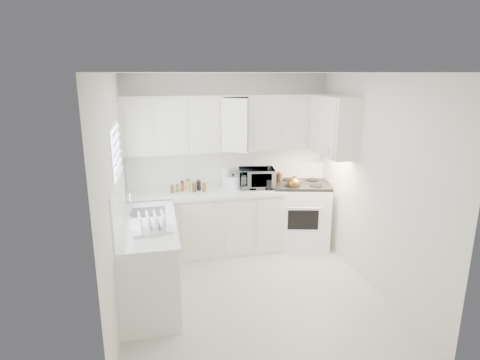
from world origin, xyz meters
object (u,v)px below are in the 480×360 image
object	(u,v)px
tea_kettle	(294,183)
microwave	(257,176)
dish_rack	(151,221)
utensil_crock	(269,177)
rice_cooker	(233,181)
stove	(301,205)

from	to	relation	value
tea_kettle	microwave	xyz separation A→B (m)	(-0.51, 0.22, 0.07)
tea_kettle	dish_rack	bearing A→B (deg)	-128.07
microwave	utensil_crock	distance (m)	0.21
tea_kettle	utensil_crock	distance (m)	0.38
rice_cooker	dish_rack	bearing A→B (deg)	-117.15
stove	dish_rack	world-z (taller)	stove
tea_kettle	stove	bearing A→B (deg)	63.34
microwave	utensil_crock	world-z (taller)	utensil_crock
stove	utensil_crock	xyz separation A→B (m)	(-0.54, -0.09, 0.50)
stove	rice_cooker	world-z (taller)	stove
tea_kettle	dish_rack	xyz separation A→B (m)	(-2.04, -1.19, 0.01)
stove	dish_rack	bearing A→B (deg)	-134.69
stove	rice_cooker	bearing A→B (deg)	-171.05
utensil_crock	dish_rack	world-z (taller)	utensil_crock
dish_rack	microwave	bearing A→B (deg)	34.72
stove	rice_cooker	xyz separation A→B (m)	(-1.04, 0.09, 0.42)
tea_kettle	dish_rack	world-z (taller)	dish_rack
tea_kettle	utensil_crock	xyz separation A→B (m)	(-0.36, 0.07, 0.08)
stove	utensil_crock	world-z (taller)	utensil_crock
rice_cooker	utensil_crock	world-z (taller)	utensil_crock
tea_kettle	rice_cooker	distance (m)	0.89
rice_cooker	utensil_crock	size ratio (longest dim) A/B	0.58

